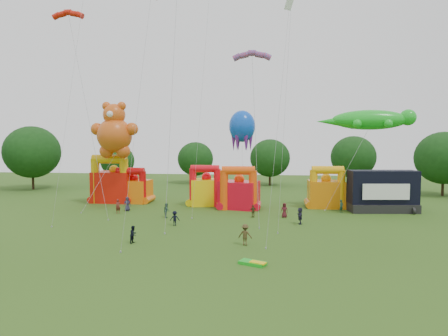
# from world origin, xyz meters

# --- Properties ---
(ground) EXTENTS (160.00, 160.00, 0.00)m
(ground) POSITION_xyz_m (0.00, 0.00, 0.00)
(ground) COLOR #2F5217
(ground) RESTS_ON ground
(tree_ring) EXTENTS (122.21, 124.30, 12.07)m
(tree_ring) POSITION_xyz_m (-1.17, 0.61, 6.26)
(tree_ring) COLOR #352314
(tree_ring) RESTS_ON ground
(bouncy_castle_0) EXTENTS (5.70, 4.59, 7.26)m
(bouncy_castle_0) POSITION_xyz_m (-15.62, 29.53, 2.74)
(bouncy_castle_0) COLOR red
(bouncy_castle_0) RESTS_ON ground
(bouncy_castle_1) EXTENTS (5.10, 4.31, 5.36)m
(bouncy_castle_1) POSITION_xyz_m (-12.45, 29.43, 2.05)
(bouncy_castle_1) COLOR orange
(bouncy_castle_1) RESTS_ON ground
(bouncy_castle_2) EXTENTS (5.15, 4.47, 5.89)m
(bouncy_castle_2) POSITION_xyz_m (-1.12, 28.10, 2.26)
(bouncy_castle_2) COLOR yellow
(bouncy_castle_2) RESTS_ON ground
(bouncy_castle_3) EXTENTS (5.74, 5.01, 5.92)m
(bouncy_castle_3) POSITION_xyz_m (3.80, 25.86, 2.26)
(bouncy_castle_3) COLOR red
(bouncy_castle_3) RESTS_ON ground
(bouncy_castle_4) EXTENTS (4.85, 3.93, 5.88)m
(bouncy_castle_4) POSITION_xyz_m (15.78, 28.21, 2.25)
(bouncy_castle_4) COLOR orange
(bouncy_castle_4) RESTS_ON ground
(stage_trailer) EXTENTS (8.95, 4.15, 5.48)m
(stage_trailer) POSITION_xyz_m (22.70, 25.83, 2.64)
(stage_trailer) COLOR black
(stage_trailer) RESTS_ON ground
(teddy_bear_kite) EXTENTS (6.94, 9.18, 14.93)m
(teddy_bear_kite) POSITION_xyz_m (-14.46, 25.32, 7.89)
(teddy_bear_kite) COLOR #CD5316
(teddy_bear_kite) RESTS_ON ground
(gecko_kite) EXTENTS (13.03, 4.35, 13.58)m
(gecko_kite) POSITION_xyz_m (19.49, 27.02, 8.21)
(gecko_kite) COLOR green
(gecko_kite) RESTS_ON ground
(octopus_kite) EXTENTS (3.96, 8.48, 13.95)m
(octopus_kite) POSITION_xyz_m (3.87, 30.87, 8.62)
(octopus_kite) COLOR blue
(octopus_kite) RESTS_ON ground
(parafoil_kites) EXTENTS (26.60, 9.53, 26.99)m
(parafoil_kites) POSITION_xyz_m (-8.61, 17.05, 12.27)
(parafoil_kites) COLOR red
(parafoil_kites) RESTS_ON ground
(diamond_kites) EXTENTS (26.76, 21.55, 39.24)m
(diamond_kites) POSITION_xyz_m (0.22, 13.79, 16.17)
(diamond_kites) COLOR red
(diamond_kites) RESTS_ON ground
(folded_kite_bundle) EXTENTS (2.23, 1.74, 0.31)m
(folded_kite_bundle) POSITION_xyz_m (6.86, 1.34, 0.14)
(folded_kite_bundle) COLOR green
(folded_kite_bundle) RESTS_ON ground
(spectator_0) EXTENTS (1.05, 0.83, 1.90)m
(spectator_0) POSITION_xyz_m (-10.78, 22.29, 0.95)
(spectator_0) COLOR #242239
(spectator_0) RESTS_ON ground
(spectator_1) EXTENTS (0.77, 0.77, 1.81)m
(spectator_1) POSITION_xyz_m (-11.33, 20.52, 0.90)
(spectator_1) COLOR maroon
(spectator_1) RESTS_ON ground
(spectator_2) EXTENTS (0.93, 1.03, 1.75)m
(spectator_2) POSITION_xyz_m (-4.42, 18.55, 0.87)
(spectator_2) COLOR #173B2B
(spectator_2) RESTS_ON ground
(spectator_3) EXTENTS (1.16, 0.84, 1.62)m
(spectator_3) POSITION_xyz_m (-2.34, 14.15, 0.81)
(spectator_3) COLOR black
(spectator_3) RESTS_ON ground
(spectator_4) EXTENTS (0.98, 0.70, 1.54)m
(spectator_4) POSITION_xyz_m (6.01, 19.85, 0.77)
(spectator_4) COLOR #3F3619
(spectator_4) RESTS_ON ground
(spectator_5) EXTENTS (0.56, 1.74, 1.87)m
(spectator_5) POSITION_xyz_m (11.39, 16.60, 0.93)
(spectator_5) COLOR #242137
(spectator_5) RESTS_ON ground
(spectator_6) EXTENTS (1.01, 0.81, 1.79)m
(spectator_6) POSITION_xyz_m (9.78, 20.20, 0.89)
(spectator_6) COLOR #4E161E
(spectator_6) RESTS_ON ground
(spectator_7) EXTENTS (0.73, 0.71, 1.70)m
(spectator_7) POSITION_xyz_m (17.20, 24.29, 0.85)
(spectator_7) COLOR #153625
(spectator_7) RESTS_ON ground
(spectator_8) EXTENTS (0.75, 0.88, 1.61)m
(spectator_8) POSITION_xyz_m (-4.30, 6.42, 0.80)
(spectator_8) COLOR black
(spectator_8) RESTS_ON ground
(spectator_9) EXTENTS (1.34, 0.92, 1.92)m
(spectator_9) POSITION_xyz_m (5.88, 6.85, 0.96)
(spectator_9) COLOR #44361B
(spectator_9) RESTS_ON ground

